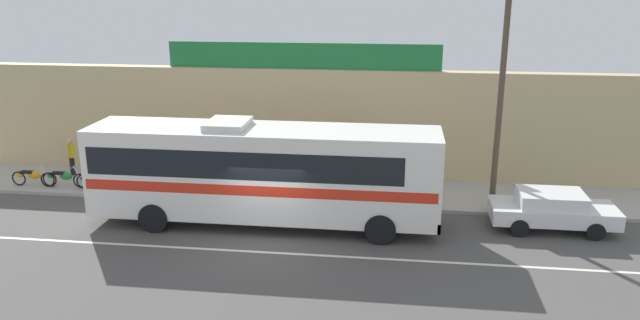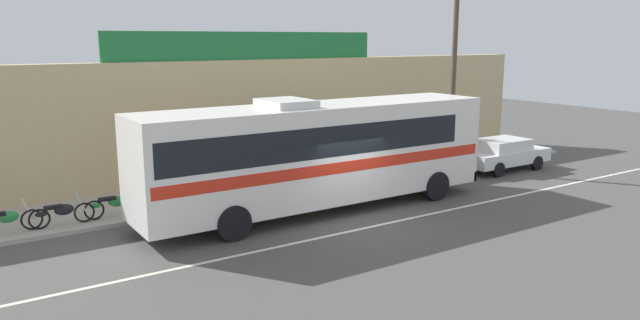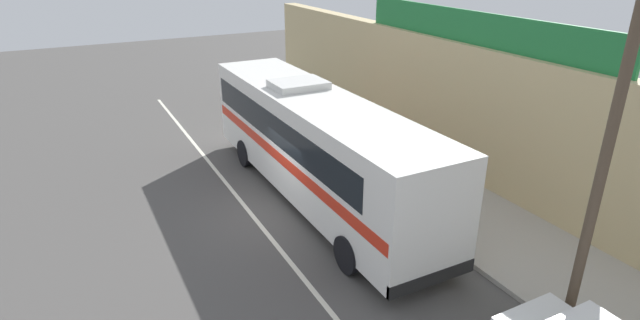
{
  "view_description": "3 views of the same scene",
  "coord_description": "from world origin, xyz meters",
  "px_view_note": "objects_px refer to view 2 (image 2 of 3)",
  "views": [
    {
      "loc": [
        4.23,
        -18.66,
        8.5
      ],
      "look_at": [
        1.48,
        2.64,
        2.16
      ],
      "focal_mm": 34.56,
      "sensor_mm": 36.0,
      "label": 1
    },
    {
      "loc": [
        -10.9,
        -14.52,
        5.65
      ],
      "look_at": [
        0.4,
        2.69,
        1.44
      ],
      "focal_mm": 33.55,
      "sensor_mm": 36.0,
      "label": 2
    },
    {
      "loc": [
        13.33,
        -5.43,
        7.93
      ],
      "look_at": [
        0.03,
        1.52,
        1.55
      ],
      "focal_mm": 28.4,
      "sensor_mm": 36.0,
      "label": 3
    }
  ],
  "objects_px": {
    "intercity_bus": "(317,150)",
    "motorcycle_red": "(114,204)",
    "motorcycle_green": "(4,220)",
    "parked_car": "(503,153)",
    "motorcycle_black": "(61,212)",
    "utility_pole": "(454,65)"
  },
  "relations": [
    {
      "from": "parked_car",
      "to": "motorcycle_green",
      "type": "distance_m",
      "value": 19.27
    },
    {
      "from": "motorcycle_green",
      "to": "motorcycle_red",
      "type": "height_order",
      "value": "same"
    },
    {
      "from": "motorcycle_green",
      "to": "motorcycle_red",
      "type": "xyz_separation_m",
      "value": [
        3.07,
        0.0,
        0.0
      ]
    },
    {
      "from": "motorcycle_black",
      "to": "motorcycle_red",
      "type": "height_order",
      "value": "same"
    },
    {
      "from": "intercity_bus",
      "to": "motorcycle_green",
      "type": "relative_size",
      "value": 6.24
    },
    {
      "from": "parked_car",
      "to": "motorcycle_green",
      "type": "height_order",
      "value": "parked_car"
    },
    {
      "from": "utility_pole",
      "to": "motorcycle_green",
      "type": "distance_m",
      "value": 17.77
    },
    {
      "from": "utility_pole",
      "to": "motorcycle_black",
      "type": "xyz_separation_m",
      "value": [
        -15.82,
        0.3,
        -3.96
      ]
    },
    {
      "from": "intercity_bus",
      "to": "utility_pole",
      "type": "xyz_separation_m",
      "value": [
        8.32,
        2.15,
        2.46
      ]
    },
    {
      "from": "motorcycle_black",
      "to": "motorcycle_green",
      "type": "distance_m",
      "value": 1.5
    },
    {
      "from": "intercity_bus",
      "to": "motorcycle_black",
      "type": "height_order",
      "value": "intercity_bus"
    },
    {
      "from": "intercity_bus",
      "to": "motorcycle_black",
      "type": "distance_m",
      "value": 8.03
    },
    {
      "from": "motorcycle_black",
      "to": "motorcycle_green",
      "type": "bearing_deg",
      "value": 176.79
    },
    {
      "from": "motorcycle_black",
      "to": "motorcycle_red",
      "type": "bearing_deg",
      "value": 3.15
    },
    {
      "from": "motorcycle_green",
      "to": "parked_car",
      "type": "bearing_deg",
      "value": -5.04
    },
    {
      "from": "motorcycle_black",
      "to": "parked_car",
      "type": "bearing_deg",
      "value": -5.19
    },
    {
      "from": "parked_car",
      "to": "motorcycle_black",
      "type": "distance_m",
      "value": 17.77
    },
    {
      "from": "intercity_bus",
      "to": "motorcycle_red",
      "type": "relative_size",
      "value": 6.44
    },
    {
      "from": "motorcycle_black",
      "to": "motorcycle_green",
      "type": "relative_size",
      "value": 0.95
    },
    {
      "from": "motorcycle_red",
      "to": "motorcycle_black",
      "type": "bearing_deg",
      "value": -176.85
    },
    {
      "from": "parked_car",
      "to": "utility_pole",
      "type": "bearing_deg",
      "value": 145.13
    },
    {
      "from": "intercity_bus",
      "to": "utility_pole",
      "type": "bearing_deg",
      "value": 14.47
    }
  ]
}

